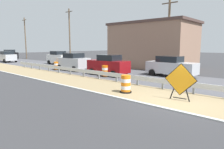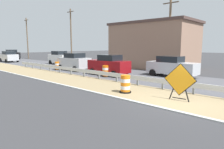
{
  "view_description": "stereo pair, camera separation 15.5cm",
  "coord_description": "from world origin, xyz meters",
  "px_view_note": "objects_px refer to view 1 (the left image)",
  "views": [
    {
      "loc": [
        -9.55,
        -4.1,
        2.89
      ],
      "look_at": [
        1.13,
        5.45,
        0.81
      ],
      "focal_mm": 31.87,
      "sensor_mm": 36.0,
      "label": 1
    },
    {
      "loc": [
        -9.44,
        -4.22,
        2.89
      ],
      "look_at": [
        1.13,
        5.45,
        0.81
      ],
      "focal_mm": 31.87,
      "sensor_mm": 36.0,
      "label": 2
    }
  ],
  "objects_px": {
    "car_trailing_near_lane": "(10,54)",
    "car_distant_a": "(59,58)",
    "warning_sign_diamond": "(180,81)",
    "utility_pole_near": "(169,34)",
    "utility_pole_mid": "(70,35)",
    "traffic_barrel_nearest": "(126,85)",
    "utility_pole_far": "(25,38)",
    "car_lead_far_lane": "(7,57)",
    "car_mid_far_lane": "(171,66)",
    "traffic_barrel_close": "(105,72)",
    "traffic_barrel_mid": "(56,66)",
    "car_lead_near_lane": "(73,62)",
    "car_trailing_far_lane": "(108,65)"
  },
  "relations": [
    {
      "from": "traffic_barrel_mid",
      "to": "utility_pole_near",
      "type": "relative_size",
      "value": 0.12
    },
    {
      "from": "warning_sign_diamond",
      "to": "utility_pole_near",
      "type": "height_order",
      "value": "utility_pole_near"
    },
    {
      "from": "car_trailing_near_lane",
      "to": "car_lead_far_lane",
      "type": "bearing_deg",
      "value": -24.48
    },
    {
      "from": "utility_pole_far",
      "to": "car_lead_far_lane",
      "type": "bearing_deg",
      "value": -135.54
    },
    {
      "from": "traffic_barrel_nearest",
      "to": "traffic_barrel_close",
      "type": "height_order",
      "value": "traffic_barrel_nearest"
    },
    {
      "from": "car_lead_near_lane",
      "to": "utility_pole_far",
      "type": "bearing_deg",
      "value": -15.48
    },
    {
      "from": "car_lead_far_lane",
      "to": "utility_pole_mid",
      "type": "distance_m",
      "value": 11.85
    },
    {
      "from": "traffic_barrel_mid",
      "to": "car_lead_near_lane",
      "type": "distance_m",
      "value": 2.22
    },
    {
      "from": "warning_sign_diamond",
      "to": "traffic_barrel_nearest",
      "type": "distance_m",
      "value": 3.33
    },
    {
      "from": "traffic_barrel_nearest",
      "to": "warning_sign_diamond",
      "type": "bearing_deg",
      "value": -81.31
    },
    {
      "from": "warning_sign_diamond",
      "to": "car_trailing_far_lane",
      "type": "xyz_separation_m",
      "value": [
        4.19,
        9.08,
        -0.05
      ]
    },
    {
      "from": "car_lead_near_lane",
      "to": "car_trailing_far_lane",
      "type": "bearing_deg",
      "value": 177.02
    },
    {
      "from": "traffic_barrel_mid",
      "to": "car_lead_near_lane",
      "type": "xyz_separation_m",
      "value": [
        1.11,
        -1.83,
        0.58
      ]
    },
    {
      "from": "traffic_barrel_mid",
      "to": "car_lead_far_lane",
      "type": "bearing_deg",
      "value": 87.83
    },
    {
      "from": "car_lead_far_lane",
      "to": "utility_pole_near",
      "type": "height_order",
      "value": "utility_pole_near"
    },
    {
      "from": "car_lead_near_lane",
      "to": "car_mid_far_lane",
      "type": "distance_m",
      "value": 11.22
    },
    {
      "from": "car_lead_near_lane",
      "to": "utility_pole_mid",
      "type": "relative_size",
      "value": 0.45
    },
    {
      "from": "utility_pole_mid",
      "to": "utility_pole_far",
      "type": "relative_size",
      "value": 1.03
    },
    {
      "from": "car_lead_near_lane",
      "to": "traffic_barrel_close",
      "type": "bearing_deg",
      "value": 168.32
    },
    {
      "from": "car_mid_far_lane",
      "to": "car_trailing_far_lane",
      "type": "height_order",
      "value": "car_trailing_far_lane"
    },
    {
      "from": "car_mid_far_lane",
      "to": "car_trailing_far_lane",
      "type": "xyz_separation_m",
      "value": [
        -3.33,
        4.99,
        0.04
      ]
    },
    {
      "from": "traffic_barrel_nearest",
      "to": "car_trailing_near_lane",
      "type": "height_order",
      "value": "car_trailing_near_lane"
    },
    {
      "from": "car_trailing_near_lane",
      "to": "car_trailing_far_lane",
      "type": "bearing_deg",
      "value": -5.36
    },
    {
      "from": "traffic_barrel_close",
      "to": "car_lead_far_lane",
      "type": "distance_m",
      "value": 24.71
    },
    {
      "from": "car_trailing_far_lane",
      "to": "utility_pole_mid",
      "type": "relative_size",
      "value": 0.47
    },
    {
      "from": "warning_sign_diamond",
      "to": "car_lead_far_lane",
      "type": "distance_m",
      "value": 33.5
    },
    {
      "from": "traffic_barrel_close",
      "to": "car_trailing_near_lane",
      "type": "height_order",
      "value": "car_trailing_near_lane"
    },
    {
      "from": "traffic_barrel_nearest",
      "to": "car_lead_near_lane",
      "type": "height_order",
      "value": "car_lead_near_lane"
    },
    {
      "from": "car_lead_far_lane",
      "to": "car_lead_near_lane",
      "type": "bearing_deg",
      "value": -177.54
    },
    {
      "from": "car_trailing_near_lane",
      "to": "car_distant_a",
      "type": "xyz_separation_m",
      "value": [
        0.22,
        -18.07,
        0.01
      ]
    },
    {
      "from": "warning_sign_diamond",
      "to": "car_distant_a",
      "type": "bearing_deg",
      "value": -112.95
    },
    {
      "from": "car_trailing_near_lane",
      "to": "car_mid_far_lane",
      "type": "distance_m",
      "value": 36.57
    },
    {
      "from": "warning_sign_diamond",
      "to": "car_lead_far_lane",
      "type": "relative_size",
      "value": 0.48
    },
    {
      "from": "car_distant_a",
      "to": "utility_pole_near",
      "type": "relative_size",
      "value": 0.54
    },
    {
      "from": "utility_pole_far",
      "to": "traffic_barrel_nearest",
      "type": "bearing_deg",
      "value": -106.51
    },
    {
      "from": "car_lead_far_lane",
      "to": "utility_pole_near",
      "type": "distance_m",
      "value": 28.28
    },
    {
      "from": "car_lead_far_lane",
      "to": "utility_pole_far",
      "type": "relative_size",
      "value": 0.47
    },
    {
      "from": "car_lead_far_lane",
      "to": "utility_pole_mid",
      "type": "bearing_deg",
      "value": -136.63
    },
    {
      "from": "car_lead_near_lane",
      "to": "utility_pole_far",
      "type": "xyz_separation_m",
      "value": [
        5.99,
        24.79,
        3.59
      ]
    },
    {
      "from": "utility_pole_mid",
      "to": "traffic_barrel_nearest",
      "type": "bearing_deg",
      "value": -118.65
    },
    {
      "from": "traffic_barrel_close",
      "to": "traffic_barrel_mid",
      "type": "relative_size",
      "value": 1.1
    },
    {
      "from": "traffic_barrel_mid",
      "to": "car_trailing_far_lane",
      "type": "xyz_separation_m",
      "value": [
        1.0,
        -7.59,
        0.57
      ]
    },
    {
      "from": "utility_pole_near",
      "to": "traffic_barrel_nearest",
      "type": "bearing_deg",
      "value": -165.99
    },
    {
      "from": "car_distant_a",
      "to": "utility_pole_near",
      "type": "distance_m",
      "value": 17.17
    },
    {
      "from": "car_trailing_near_lane",
      "to": "utility_pole_far",
      "type": "bearing_deg",
      "value": 71.66
    },
    {
      "from": "car_lead_near_lane",
      "to": "traffic_barrel_nearest",
      "type": "bearing_deg",
      "value": 155.67
    },
    {
      "from": "car_trailing_near_lane",
      "to": "utility_pole_far",
      "type": "xyz_separation_m",
      "value": [
        3.1,
        -1.03,
        3.59
      ]
    },
    {
      "from": "warning_sign_diamond",
      "to": "utility_pole_mid",
      "type": "bearing_deg",
      "value": -119.3
    },
    {
      "from": "car_lead_near_lane",
      "to": "car_distant_a",
      "type": "height_order",
      "value": "car_distant_a"
    },
    {
      "from": "car_mid_far_lane",
      "to": "car_trailing_far_lane",
      "type": "relative_size",
      "value": 1.08
    }
  ]
}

